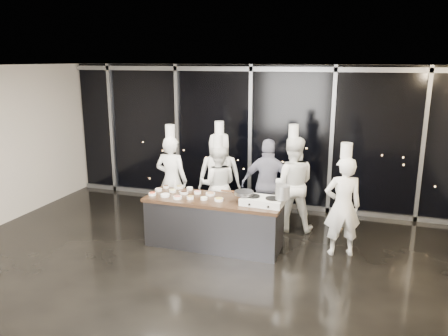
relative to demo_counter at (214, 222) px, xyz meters
The scene contains 15 objects.
ground 1.01m from the demo_counter, 90.00° to the right, with size 9.00×9.00×0.00m, color black.
room_shell 2.01m from the demo_counter, 78.94° to the right, with size 9.02×7.02×3.21m.
window_wall 2.78m from the demo_counter, 90.00° to the left, with size 8.90×0.11×3.20m.
demo_counter is the anchor object (origin of this frame).
stove 1.03m from the demo_counter, ahead, with size 0.74×0.49×0.14m.
frying_pan 0.83m from the demo_counter, ahead, with size 0.60×0.36×0.06m.
stock_pot 1.43m from the demo_counter, ahead, with size 0.24×0.24×0.24m, color #A9A9AB.
prep_bowls 0.77m from the demo_counter, behind, with size 1.41×0.76×0.05m.
squeeze_bottle 1.09m from the demo_counter, 160.54° to the left, with size 0.06×0.06×0.22m.
chef_far_left 1.53m from the demo_counter, 145.89° to the left, with size 0.67×0.44×2.05m.
chef_left 1.52m from the demo_counter, 104.81° to the left, with size 1.05×0.85×2.08m.
chef_center 1.29m from the demo_counter, 105.52° to the left, with size 0.89×0.76×1.84m.
guest 1.40m from the demo_counter, 55.66° to the left, with size 1.10×0.54×1.83m.
chef_right 1.77m from the demo_counter, 46.03° to the left, with size 1.03×0.87×2.11m.
chef_side 2.27m from the demo_counter, ahead, with size 0.74×0.60×1.97m.
Camera 1 is at (2.47, -6.07, 3.31)m, focal length 35.00 mm.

